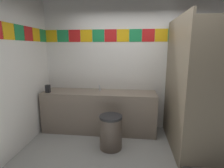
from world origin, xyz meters
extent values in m
plane|color=#9E9E99|center=(0.00, 0.00, 0.00)|extent=(8.60, 8.60, 0.00)
cube|color=white|center=(0.00, 1.51, 1.44)|extent=(3.91, 0.08, 2.89)
cube|color=yellow|center=(-1.82, 1.46, 2.01)|extent=(0.25, 0.01, 0.25)
cube|color=#1E8C4C|center=(-1.56, 1.46, 2.01)|extent=(0.25, 0.01, 0.25)
cube|color=red|center=(-1.30, 1.46, 2.01)|extent=(0.25, 0.01, 0.25)
cube|color=yellow|center=(-1.04, 1.46, 2.01)|extent=(0.25, 0.01, 0.25)
cube|color=#1E8C4C|center=(-0.78, 1.46, 2.01)|extent=(0.25, 0.01, 0.25)
cube|color=red|center=(-0.52, 1.46, 2.01)|extent=(0.25, 0.01, 0.25)
cube|color=yellow|center=(-0.26, 1.46, 2.01)|extent=(0.25, 0.01, 0.25)
cube|color=#1E8C4C|center=(0.00, 1.46, 2.01)|extent=(0.25, 0.01, 0.25)
cube|color=red|center=(0.26, 1.46, 2.01)|extent=(0.25, 0.01, 0.25)
cube|color=yellow|center=(0.52, 1.46, 2.01)|extent=(0.25, 0.01, 0.25)
cube|color=#1E8C4C|center=(0.78, 1.46, 2.01)|extent=(0.25, 0.01, 0.25)
cube|color=red|center=(1.04, 1.46, 2.01)|extent=(0.25, 0.01, 0.25)
cube|color=yellow|center=(1.30, 1.46, 2.01)|extent=(0.25, 0.01, 0.25)
cube|color=#1E8C4C|center=(1.56, 1.46, 2.01)|extent=(0.25, 0.01, 0.25)
cube|color=yellow|center=(-1.95, 0.27, 2.01)|extent=(0.01, 0.25, 0.25)
cube|color=#1E8C4C|center=(-1.95, 0.53, 2.01)|extent=(0.01, 0.25, 0.25)
cube|color=red|center=(-1.95, 0.80, 2.01)|extent=(0.01, 0.25, 0.25)
cube|color=yellow|center=(-1.95, 1.07, 2.01)|extent=(0.01, 0.25, 0.25)
cube|color=#1E8C4C|center=(-1.95, 1.33, 2.01)|extent=(0.01, 0.25, 0.25)
cube|color=gray|center=(-0.73, 1.17, 0.43)|extent=(2.35, 0.59, 0.86)
cube|color=gray|center=(-0.73, 1.45, 0.82)|extent=(2.35, 0.03, 0.08)
cylinder|color=silver|center=(-0.73, 1.14, 0.80)|extent=(0.34, 0.34, 0.10)
cylinder|color=silver|center=(-0.73, 1.28, 0.88)|extent=(0.04, 0.04, 0.05)
cylinder|color=silver|center=(-0.73, 1.23, 0.95)|extent=(0.02, 0.06, 0.09)
cube|color=black|center=(-1.76, 1.00, 0.94)|extent=(0.09, 0.07, 0.16)
cylinder|color=black|center=(-1.76, 0.96, 0.88)|extent=(0.02, 0.02, 0.03)
cube|color=#726651|center=(0.68, 0.73, 1.13)|extent=(0.04, 1.46, 2.25)
cube|color=#726651|center=(1.13, 0.02, 1.13)|extent=(0.90, 0.04, 2.07)
cylinder|color=silver|center=(0.70, 0.02, 1.24)|extent=(0.02, 0.02, 0.10)
cylinder|color=white|center=(1.25, 1.07, 0.20)|extent=(0.38, 0.38, 0.40)
torus|color=white|center=(1.25, 1.07, 0.42)|extent=(0.39, 0.39, 0.05)
cube|color=white|center=(1.25, 1.28, 0.57)|extent=(0.34, 0.17, 0.34)
cylinder|color=brown|center=(-0.40, 0.51, 0.28)|extent=(0.39, 0.39, 0.57)
cylinder|color=#262628|center=(-0.40, 0.51, 0.59)|extent=(0.40, 0.40, 0.04)
camera|label=1|loc=(-0.05, -2.35, 1.76)|focal=28.41mm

